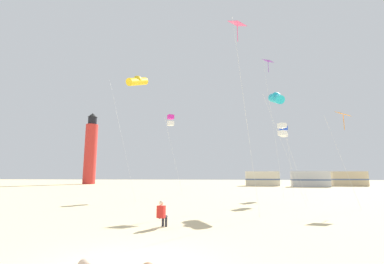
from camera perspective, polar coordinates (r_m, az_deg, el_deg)
name	(u,v)px	position (r m, az deg, el deg)	size (l,w,h in m)	color
kite_flyer_standing	(162,213)	(12.13, -6.53, -17.06)	(0.43, 0.56, 1.16)	red
kite_box_white	(282,129)	(25.61, 18.96, 0.53)	(2.17, 2.12, 6.94)	silver
kite_diamond_violet	(269,67)	(28.03, 16.25, 13.29)	(1.35, 1.32, 13.72)	silver
kite_box_magenta	(171,120)	(28.18, -4.65, 2.55)	(1.87, 1.87, 8.56)	silver
kite_tube_gold	(137,81)	(24.87, -11.74, 10.75)	(3.20, 3.54, 11.37)	silver
kite_tube_cyan	(276,98)	(22.52, 17.77, 7.00)	(2.75, 2.69, 9.08)	silver
kite_diamond_orange	(343,117)	(22.39, 29.91, 2.85)	(1.97, 1.97, 6.90)	silver
kite_box_blue	(284,132)	(30.11, 19.27, 0.08)	(1.08, 1.08, 7.41)	silver
kite_diamond_rainbow	(238,31)	(17.45, 9.91, 20.73)	(1.47, 1.47, 11.69)	silver
lighthouse_distant	(91,150)	(66.61, -21.11, -3.71)	(2.80, 2.80, 16.80)	red
rv_van_cream	(262,179)	(54.38, 14.95, -9.74)	(6.62, 2.89, 2.80)	beige
rv_van_silver	(310,179)	(53.25, 24.22, -9.28)	(6.58, 2.77, 2.80)	#B7BABF
rv_van_tan	(348,179)	(60.35, 30.76, -8.69)	(6.55, 2.68, 2.80)	#C6B28C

